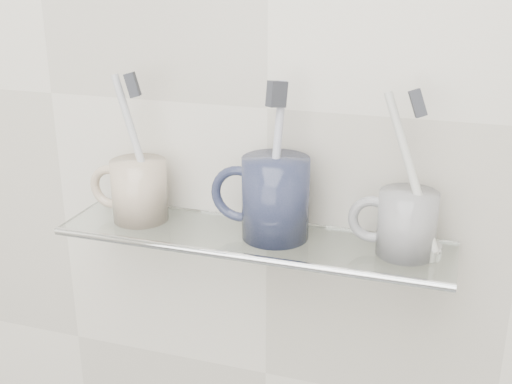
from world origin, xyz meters
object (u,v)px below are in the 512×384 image
at_px(mug_right, 407,224).
at_px(mug_center, 276,198).
at_px(shelf_glass, 252,238).
at_px(mug_left, 140,190).

bearing_deg(mug_right, mug_center, 163.78).
distance_m(shelf_glass, mug_center, 0.06).
xyz_separation_m(mug_center, mug_right, (0.16, 0.00, -0.01)).
height_order(mug_left, mug_right, mug_left).
height_order(shelf_glass, mug_center, mug_center).
bearing_deg(shelf_glass, mug_center, 9.87).
relative_size(mug_left, mug_center, 0.79).
bearing_deg(mug_center, shelf_glass, -160.91).
bearing_deg(mug_left, shelf_glass, -19.32).
height_order(mug_left, mug_center, mug_center).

